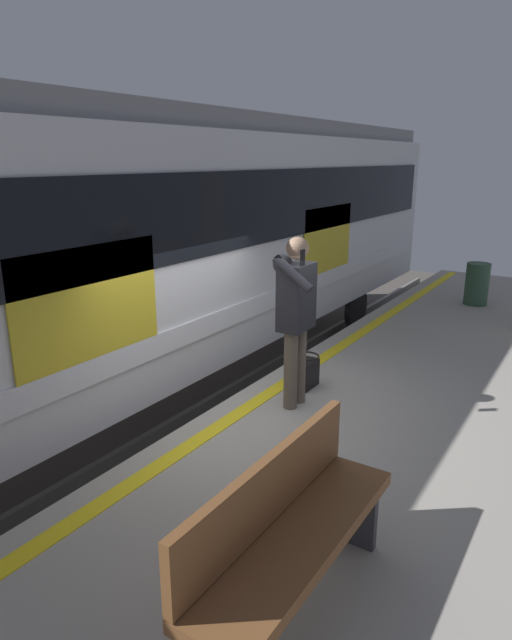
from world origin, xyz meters
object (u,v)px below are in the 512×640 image
object	(u,v)px
trash_bin	(477,284)
passenger	(296,309)
train_carriage	(155,233)
handbag	(306,372)
bench	(289,528)

from	to	relation	value
trash_bin	passenger	bearing A→B (deg)	-7.26
train_carriage	passenger	xyz separation A→B (m)	(0.80, 2.59, -0.47)
train_carriage	handbag	distance (m)	2.84
passenger	trash_bin	world-z (taller)	passenger
passenger	bench	bearing A→B (deg)	28.43
bench	trash_bin	size ratio (longest dim) A/B	2.34
train_carriage	handbag	world-z (taller)	train_carriage
passenger	bench	world-z (taller)	passenger
handbag	bench	xyz separation A→B (m)	(2.80, 1.37, 0.32)
handbag	bench	bearing A→B (deg)	26.13
bench	passenger	bearing A→B (deg)	-151.57
passenger	bench	xyz separation A→B (m)	(2.34, 1.27, -0.53)
train_carriage	bench	xyz separation A→B (m)	(3.14, 3.86, -1.00)
train_carriage	passenger	world-z (taller)	train_carriage
passenger	trash_bin	distance (m)	5.36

